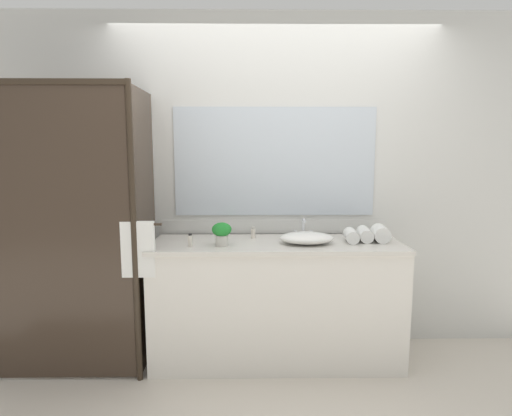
{
  "coord_description": "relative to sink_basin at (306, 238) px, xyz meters",
  "views": [
    {
      "loc": [
        -0.19,
        -2.91,
        1.56
      ],
      "look_at": [
        -0.15,
        0.0,
        1.15
      ],
      "focal_mm": 28.87,
      "sensor_mm": 36.0,
      "label": 1
    }
  ],
  "objects": [
    {
      "name": "amenity_bottle_conditioner",
      "position": [
        -0.38,
        0.19,
        -0.0
      ],
      "size": [
        0.03,
        0.03,
        0.09
      ],
      "color": "silver",
      "rests_on": "vanity_cabinet"
    },
    {
      "name": "sink_basin",
      "position": [
        0.0,
        0.0,
        0.0
      ],
      "size": [
        0.39,
        0.27,
        0.08
      ],
      "primitive_type": "ellipsoid",
      "color": "white",
      "rests_on": "vanity_cabinet"
    },
    {
      "name": "vanity_cabinet",
      "position": [
        -0.21,
        0.06,
        -0.49
      ],
      "size": [
        1.8,
        0.58,
        0.9
      ],
      "color": "silver",
      "rests_on": "ground_plane"
    },
    {
      "name": "rolled_towel_near_edge",
      "position": [
        0.55,
        0.07,
        0.02
      ],
      "size": [
        0.14,
        0.21,
        0.12
      ],
      "primitive_type": "cylinder",
      "rotation": [
        1.57,
        0.0,
        -0.11
      ],
      "color": "white",
      "rests_on": "vanity_cabinet"
    },
    {
      "name": "amenity_bottle_lotion",
      "position": [
        -0.82,
        -0.08,
        0.0
      ],
      "size": [
        0.03,
        0.03,
        0.09
      ],
      "color": "silver",
      "rests_on": "vanity_cabinet"
    },
    {
      "name": "rolled_towel_far_edge",
      "position": [
        0.33,
        0.05,
        0.01
      ],
      "size": [
        0.11,
        0.21,
        0.09
      ],
      "primitive_type": "cylinder",
      "rotation": [
        1.57,
        0.0,
        -0.09
      ],
      "color": "white",
      "rests_on": "vanity_cabinet"
    },
    {
      "name": "rolled_towel_middle",
      "position": [
        0.44,
        0.09,
        0.01
      ],
      "size": [
        0.12,
        0.22,
        0.1
      ],
      "primitive_type": "cylinder",
      "rotation": [
        1.57,
        0.0,
        -0.11
      ],
      "color": "white",
      "rests_on": "vanity_cabinet"
    },
    {
      "name": "wall_back_with_mirror",
      "position": [
        -0.21,
        0.39,
        0.36
      ],
      "size": [
        4.4,
        0.06,
        2.6
      ],
      "color": "silver",
      "rests_on": "ground_plane"
    },
    {
      "name": "potted_plant",
      "position": [
        -0.6,
        -0.06,
        0.05
      ],
      "size": [
        0.14,
        0.14,
        0.16
      ],
      "color": "beige",
      "rests_on": "vanity_cabinet"
    },
    {
      "name": "ground_plane",
      "position": [
        -0.21,
        0.05,
        -0.94
      ],
      "size": [
        8.0,
        8.0,
        0.0
      ],
      "primitive_type": "plane",
      "color": "beige"
    },
    {
      "name": "shower_enclosure",
      "position": [
        -1.48,
        -0.14,
        0.08
      ],
      "size": [
        1.2,
        0.59,
        2.0
      ],
      "color": "#2D2319",
      "rests_on": "ground_plane"
    },
    {
      "name": "faucet",
      "position": [
        0.0,
        0.18,
        0.01
      ],
      "size": [
        0.17,
        0.13,
        0.15
      ],
      "color": "silver",
      "rests_on": "vanity_cabinet"
    }
  ]
}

